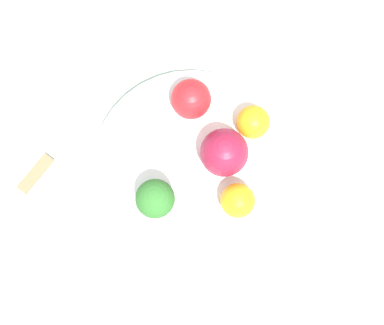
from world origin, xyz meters
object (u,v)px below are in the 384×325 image
(orange_back, at_px, (238,201))
(broccoli, at_px, (155,199))
(spoon, at_px, (36,174))
(apple_red, at_px, (224,153))
(orange_front, at_px, (253,122))
(bowl, at_px, (192,166))
(apple_green, at_px, (191,99))

(orange_back, bearing_deg, broccoli, -20.72)
(orange_back, relative_size, spoon, 0.75)
(broccoli, distance_m, apple_red, 0.11)
(orange_front, distance_m, orange_back, 0.11)
(apple_red, distance_m, spoon, 0.26)
(apple_red, distance_m, orange_back, 0.06)
(apple_red, distance_m, orange_front, 0.06)
(orange_front, distance_m, spoon, 0.31)
(broccoli, xyz_separation_m, orange_front, (-0.16, -0.05, -0.01))
(bowl, relative_size, broccoli, 4.31)
(apple_green, xyz_separation_m, spoon, (0.23, 0.01, -0.05))
(apple_green, distance_m, orange_front, 0.09)
(spoon, bearing_deg, orange_front, 170.75)
(spoon, bearing_deg, apple_green, -177.89)
(orange_front, xyz_separation_m, spoon, (0.30, -0.05, -0.05))
(bowl, relative_size, apple_red, 4.24)
(apple_green, bearing_deg, apple_red, 99.29)
(apple_red, height_order, spoon, apple_red)
(orange_back, bearing_deg, orange_front, -122.66)
(apple_green, relative_size, spoon, 0.90)
(broccoli, height_order, orange_back, broccoli)
(bowl, bearing_deg, orange_back, 117.31)
(spoon, bearing_deg, bowl, 161.48)
(broccoli, bearing_deg, apple_red, -165.85)
(apple_red, relative_size, orange_front, 1.41)
(broccoli, distance_m, orange_back, 0.11)
(orange_front, xyz_separation_m, orange_back, (0.06, 0.09, 0.00))
(apple_red, bearing_deg, bowl, -9.35)
(apple_red, xyz_separation_m, orange_back, (0.01, 0.06, -0.01))
(apple_green, distance_m, orange_back, 0.15)
(broccoli, xyz_separation_m, apple_red, (-0.10, -0.03, -0.00))
(apple_green, height_order, spoon, apple_green)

